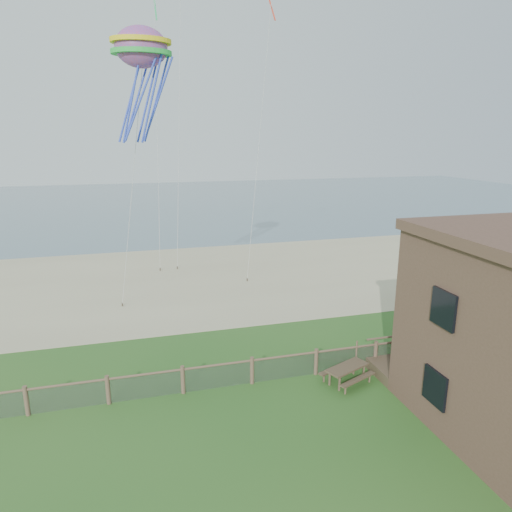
% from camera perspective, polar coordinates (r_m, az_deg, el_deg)
% --- Properties ---
extents(ground, '(160.00, 160.00, 0.00)m').
position_cam_1_polar(ground, '(16.11, 5.59, -25.98)').
color(ground, '#23561D').
rests_on(ground, ground).
extents(sand_beach, '(72.00, 20.00, 0.02)m').
position_cam_1_polar(sand_beach, '(35.26, -7.17, -2.75)').
color(sand_beach, tan).
rests_on(sand_beach, ground).
extents(ocean, '(160.00, 68.00, 0.02)m').
position_cam_1_polar(ocean, '(78.20, -11.89, 6.62)').
color(ocean, slate).
rests_on(ocean, ground).
extents(chainlink_fence, '(36.20, 0.20, 1.25)m').
position_cam_1_polar(chainlink_fence, '(20.51, -0.50, -14.29)').
color(chainlink_fence, brown).
rests_on(chainlink_fence, ground).
extents(picnic_table, '(2.46, 2.20, 0.86)m').
position_cam_1_polar(picnic_table, '(21.04, 11.29, -14.18)').
color(picnic_table, brown).
rests_on(picnic_table, ground).
extents(octopus_kite, '(3.53, 2.89, 6.32)m').
position_cam_1_polar(octopus_kite, '(25.82, -13.92, 20.45)').
color(octopus_kite, '#FF282D').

